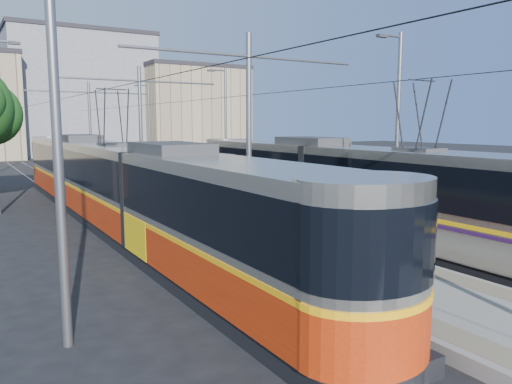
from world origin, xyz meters
TOP-DOWN VIEW (x-y plane):
  - ground at (0.00, 0.00)m, footprint 160.00×160.00m
  - platform at (0.00, 17.00)m, footprint 4.00×50.00m
  - tactile_strip_left at (-1.45, 17.00)m, footprint 0.70×50.00m
  - tactile_strip_right at (1.45, 17.00)m, footprint 0.70×50.00m
  - rails at (0.00, 17.00)m, footprint 8.71×70.00m
  - tram_left at (-3.60, 12.54)m, footprint 2.43×30.51m
  - tram_right at (3.60, 3.42)m, footprint 2.43×27.98m
  - catenary at (0.00, 14.15)m, footprint 9.20×70.00m
  - street_lamps at (-0.00, 21.00)m, footprint 15.18×38.22m
  - shelter at (1.07, 12.15)m, footprint 0.80×1.20m
  - building_centre at (6.00, 64.00)m, footprint 18.36×14.28m
  - building_right at (20.00, 58.00)m, footprint 14.28×10.20m

SIDE VIEW (x-z plane):
  - ground at x=0.00m, z-range 0.00..0.00m
  - rails at x=0.00m, z-range 0.00..0.03m
  - platform at x=0.00m, z-range 0.00..0.30m
  - tactile_strip_left at x=-1.45m, z-range 0.30..0.31m
  - tactile_strip_right at x=1.45m, z-range 0.30..0.31m
  - shelter at x=1.07m, z-range 0.36..2.89m
  - tram_left at x=-3.60m, z-range -1.04..4.46m
  - tram_right at x=3.60m, z-range -0.89..4.61m
  - street_lamps at x=0.00m, z-range 0.18..8.18m
  - catenary at x=0.00m, z-range 1.02..8.02m
  - building_right at x=20.00m, z-range 0.01..12.07m
  - building_centre at x=6.00m, z-range 0.01..16.10m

